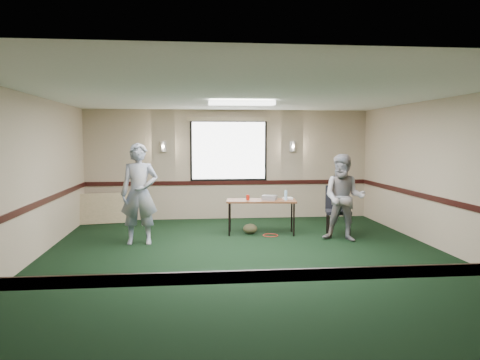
{
  "coord_description": "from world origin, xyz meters",
  "views": [
    {
      "loc": [
        -0.93,
        -7.56,
        1.98
      ],
      "look_at": [
        0.0,
        1.3,
        1.2
      ],
      "focal_mm": 35.0,
      "sensor_mm": 36.0,
      "label": 1
    }
  ],
  "objects": [
    {
      "name": "game_console",
      "position": [
        1.08,
        2.02,
        0.74
      ],
      "size": [
        0.2,
        0.17,
        0.05
      ],
      "primitive_type": "cube",
      "rotation": [
        0.0,
        0.0,
        0.14
      ],
      "color": "white",
      "rests_on": "folding_table"
    },
    {
      "name": "red_cup",
      "position": [
        0.24,
        2.03,
        0.77
      ],
      "size": [
        0.07,
        0.07,
        0.11
      ],
      "primitive_type": "cylinder",
      "color": "#A8170B",
      "rests_on": "folding_table"
    },
    {
      "name": "water_bottle",
      "position": [
        1.02,
        1.89,
        0.82
      ],
      "size": [
        0.06,
        0.06,
        0.21
      ],
      "primitive_type": "cylinder",
      "color": "#94CCF2",
      "rests_on": "folding_table"
    },
    {
      "name": "projector",
      "position": [
        0.69,
        1.98,
        0.77
      ],
      "size": [
        0.35,
        0.33,
        0.1
      ],
      "primitive_type": "cube",
      "rotation": [
        0.0,
        0.0,
        -0.39
      ],
      "color": "gray",
      "rests_on": "folding_table"
    },
    {
      "name": "folding_table",
      "position": [
        0.52,
        1.99,
        0.67
      ],
      "size": [
        1.49,
        0.74,
        0.72
      ],
      "rotation": [
        0.0,
        0.0,
        -0.12
      ],
      "color": "#502E17",
      "rests_on": "ground"
    },
    {
      "name": "person_left",
      "position": [
        -1.91,
        1.33,
        0.95
      ],
      "size": [
        0.71,
        0.47,
        1.91
      ],
      "primitive_type": "imported",
      "rotation": [
        0.0,
        0.0,
        -0.02
      ],
      "color": "#46619A",
      "rests_on": "ground"
    },
    {
      "name": "conference_chair",
      "position": [
        2.08,
        1.75,
        0.59
      ],
      "size": [
        0.59,
        0.61,
        1.02
      ],
      "rotation": [
        0.0,
        0.0,
        -0.21
      ],
      "color": "black",
      "rests_on": "ground"
    },
    {
      "name": "ground",
      "position": [
        0.0,
        0.0,
        0.0
      ],
      "size": [
        8.0,
        8.0,
        0.0
      ],
      "primitive_type": "plane",
      "color": "black",
      "rests_on": "ground"
    },
    {
      "name": "cable_coil",
      "position": [
        0.68,
        1.8,
        0.01
      ],
      "size": [
        0.34,
        0.34,
        0.02
      ],
      "primitive_type": "torus",
      "rotation": [
        0.0,
        0.0,
        -0.06
      ],
      "color": "red",
      "rests_on": "ground"
    },
    {
      "name": "room_shell",
      "position": [
        0.0,
        2.12,
        1.58
      ],
      "size": [
        8.0,
        8.02,
        8.0
      ],
      "color": "#C4A58D",
      "rests_on": "ground"
    },
    {
      "name": "duffel_bag",
      "position": [
        0.29,
        2.02,
        0.11
      ],
      "size": [
        0.34,
        0.28,
        0.21
      ],
      "primitive_type": "ellipsoid",
      "rotation": [
        0.0,
        0.0,
        0.19
      ],
      "color": "#4D452C",
      "rests_on": "ground"
    },
    {
      "name": "person_right",
      "position": [
        2.02,
        1.19,
        0.85
      ],
      "size": [
        1.02,
        0.93,
        1.69
      ],
      "primitive_type": "imported",
      "rotation": [
        0.0,
        0.0,
        -0.45
      ],
      "color": "#728FB2",
      "rests_on": "ground"
    },
    {
      "name": "folded_table",
      "position": [
        -2.94,
        3.6,
        0.36
      ],
      "size": [
        1.41,
        0.46,
        0.71
      ],
      "primitive_type": "cube",
      "rotation": [
        -0.21,
        0.0,
        0.18
      ],
      "color": "#9B8960",
      "rests_on": "ground"
    }
  ]
}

